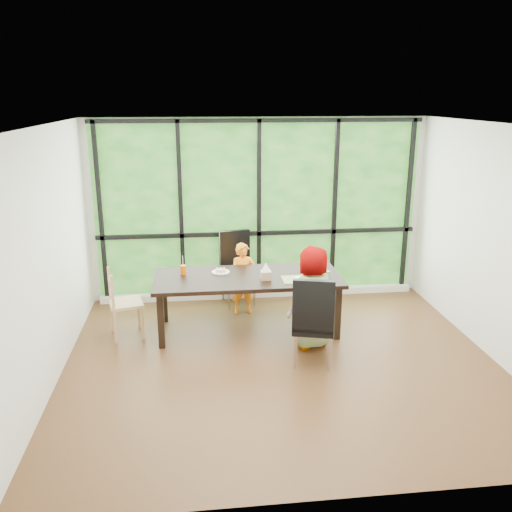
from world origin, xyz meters
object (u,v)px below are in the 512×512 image
Objects in this scene: child_toddler at (243,279)px; tissue_box at (266,275)px; plate_far at (221,272)px; plate_near at (303,279)px; chair_interior_leather at (314,319)px; chair_end_beech at (126,303)px; orange_cup at (183,270)px; chair_window_leather at (238,269)px; child_older at (310,297)px; green_cup at (327,275)px; dining_table at (248,303)px.

child_toddler reaches higher than tissue_box.
plate_far is 0.65m from tissue_box.
tissue_box reaches higher than plate_near.
chair_end_beech is (-2.22, 0.99, -0.09)m from chair_interior_leather.
plate_far is (-0.33, -0.41, 0.25)m from child_toddler.
orange_cup is (-1.51, 0.38, 0.05)m from plate_near.
chair_window_leather is 1.70m from child_older.
child_older is 5.35× the size of plate_near.
orange_cup is at bearing -46.14° from child_older.
plate_near is 1.85× the size of tissue_box.
chair_window_leather reaches higher than chair_end_beech.
tissue_box is (0.22, -0.75, 0.29)m from child_toddler.
chair_window_leather is 1.00× the size of chair_interior_leather.
chair_end_beech is 2.59m from green_cup.
tissue_box is at bearing -87.02° from chair_window_leather.
chair_window_leather is at bearing 89.73° from child_toddler.
plate_near is 0.31m from green_cup.
orange_cup is at bearing 166.67° from green_cup.
child_older is 0.45m from green_cup.
chair_window_leather is at bearing 69.07° from plate_far.
plate_far is at bearing -121.35° from chair_window_leather.
chair_end_beech is at bearing -34.36° from child_older.
chair_end_beech reaches higher than tissue_box.
tissue_box is at bearing -33.84° from dining_table.
plate_far is at bearing 148.44° from tissue_box.
chair_interior_leather reaches higher than plate_near.
chair_interior_leather is at bearing -80.51° from chair_window_leather.
orange_cup is 1.09m from tissue_box.
child_older reaches higher than chair_end_beech.
plate_near is at bearing -16.81° from dining_table.
plate_near is 0.47m from tissue_box.
chair_window_leather is 8.93× the size of orange_cup.
plate_near is (0.02, 0.78, 0.22)m from chair_interior_leather.
chair_window_leather is at bearing 92.58° from dining_table.
plate_near is at bearing -108.62° from chair_end_beech.
chair_end_beech is 2.27m from plate_near.
dining_table is 0.62m from child_toddler.
chair_end_beech is 6.94× the size of tissue_box.
green_cup is at bearing -109.03° from chair_end_beech.
child_toddler reaches higher than green_cup.
green_cup is (1.32, -0.45, 0.05)m from plate_far.
chair_window_leather is 1.80m from chair_end_beech.
dining_table is 2.35× the size of child_toddler.
child_older is (0.71, -1.16, 0.13)m from child_toddler.
plate_near is (0.73, -1.16, 0.22)m from chair_window_leather.
chair_interior_leather reaches higher than tissue_box.
plate_near is at bearing -76.61° from chair_interior_leather.
plate_far is (1.23, 0.19, 0.31)m from chair_end_beech.
chair_end_beech is 0.84m from orange_cup.
tissue_box reaches higher than dining_table.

